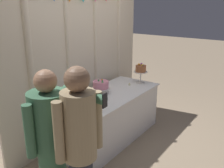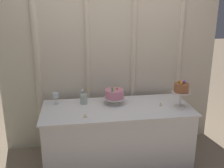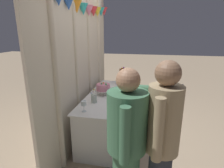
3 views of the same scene
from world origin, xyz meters
TOP-DOWN VIEW (x-y plane):
  - ground_plane at (0.00, 0.00)m, footprint 24.00×24.00m
  - draped_curtain at (-0.01, 0.59)m, footprint 2.95×0.16m
  - cake_table at (0.00, 0.10)m, footprint 1.83×0.79m
  - cake_display_nearleft at (-0.01, 0.24)m, footprint 0.29×0.29m
  - cake_display_nearright at (0.77, -0.01)m, footprint 0.23×0.23m
  - wine_glass at (-0.75, 0.32)m, footprint 0.07×0.07m
  - flower_vase at (-0.40, 0.29)m, footprint 0.12×0.09m
  - tealight_far_left at (-0.40, -0.13)m, footprint 0.05×0.05m
  - tealight_near_left at (0.55, 0.08)m, footprint 0.04×0.04m
  - guest_girl_blue_dress at (-1.52, -0.37)m, footprint 0.51×0.65m
  - guest_man_pink_jacket at (-1.46, -0.67)m, footprint 0.44×0.36m

SIDE VIEW (x-z plane):
  - ground_plane at x=0.00m, z-range 0.00..0.00m
  - cake_table at x=0.00m, z-range 0.00..0.74m
  - tealight_far_left at x=-0.40m, z-range 0.73..0.76m
  - tealight_near_left at x=0.55m, z-range 0.73..0.77m
  - flower_vase at x=-0.40m, z-range 0.71..0.91m
  - guest_girl_blue_dress at x=-1.52m, z-range 0.07..1.59m
  - wine_glass at x=-0.75m, z-range 0.78..0.93m
  - cake_display_nearleft at x=-0.01m, z-range 0.74..0.98m
  - guest_man_pink_jacket at x=-1.46m, z-range 0.09..1.67m
  - cake_display_nearright at x=0.77m, z-range 0.80..1.14m
  - draped_curtain at x=-0.01m, z-range 0.11..2.61m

